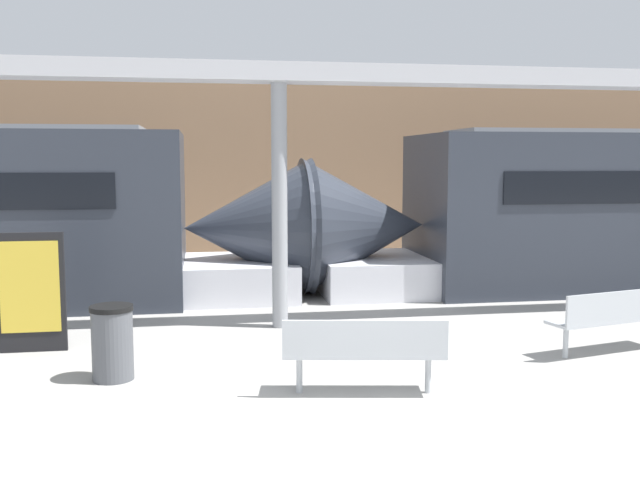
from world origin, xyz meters
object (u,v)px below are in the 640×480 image
Objects in this scene: bench_far at (615,315)px; trash_bin at (112,342)px; bench_near at (364,348)px; poster_board at (30,292)px; support_column_near at (280,207)px.

trash_bin is (-6.53, -0.09, -0.08)m from bench_far.
bench_near is 0.95× the size of bench_far.
bench_far is 7.89m from poster_board.
bench_near is 3.88m from bench_far.
bench_near is at bearing -80.53° from support_column_near.
bench_near is at bearing -20.27° from trash_bin.
bench_far is at bearing 0.78° from trash_bin.
trash_bin reaches higher than bench_near.
trash_bin reaches higher than bench_far.
poster_board is at bearing 130.36° from trash_bin.
trash_bin is at bearing -49.64° from poster_board.
bench_far is 6.53m from trash_bin.
bench_near is at bearing -176.72° from bench_far.
support_column_near is at bearing 46.36° from trash_bin.
support_column_near reaches higher than poster_board.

